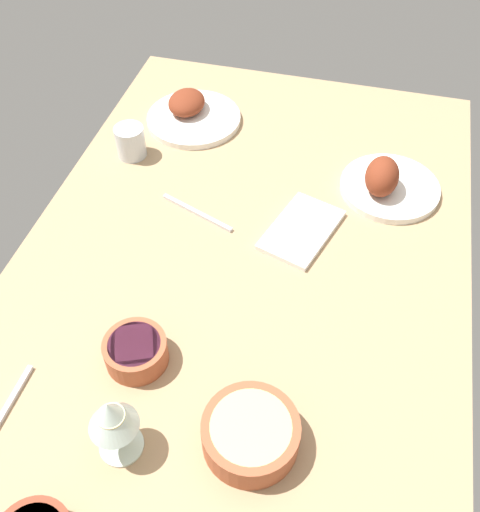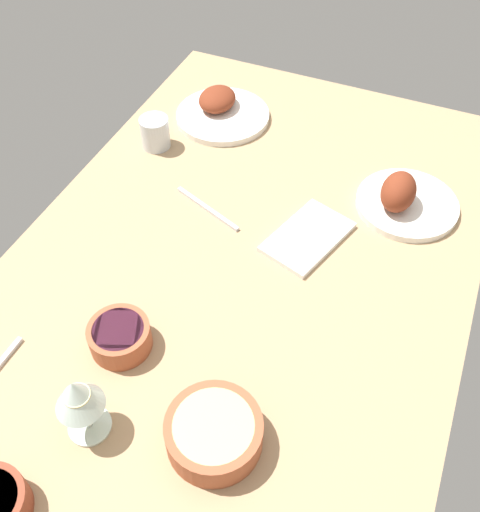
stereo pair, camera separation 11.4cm
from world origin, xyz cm
name	(u,v)px [view 1 (the left image)]	position (x,y,z in cm)	size (l,w,h in cm)	color
dining_table	(240,269)	(0.00, 0.00, 2.00)	(140.00, 90.00, 4.00)	tan
plate_near_viewer	(386,183)	(28.23, -26.12, 6.74)	(22.06, 22.06, 9.37)	white
plate_center_main	(191,113)	(43.58, 23.99, 5.90)	(23.65, 23.65, 6.42)	white
bowl_potatoes	(251,433)	(-35.69, -10.91, 7.10)	(15.29, 15.29, 5.70)	#A35133
bowl_onions	(136,351)	(-26.04, 11.79, 6.75)	(11.01, 11.01, 5.03)	#A35133
wine_glass	(112,418)	(-41.41, 8.49, 13.93)	(7.60, 7.60, 14.00)	silver
water_tumbler	(130,142)	(26.54, 33.41, 7.79)	(6.91, 6.91, 7.58)	silver
folded_napkin	(301,230)	(11.45, -10.35, 4.60)	(18.90, 11.57, 1.20)	white
fork_loose	(197,213)	(11.09, 12.46, 4.40)	(18.42, 0.90, 0.80)	silver
spoon_loose	(7,408)	(-40.31, 29.12, 4.40)	(16.11, 0.90, 0.80)	silver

